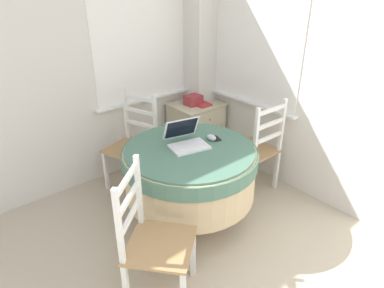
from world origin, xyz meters
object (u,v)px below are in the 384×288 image
Objects in this scene: dining_chair_near_right_window at (256,149)px; storage_box at (193,100)px; dining_chair_near_back_window at (133,145)px; round_dining_table at (190,168)px; computer_mouse at (211,138)px; cell_phone at (216,138)px; book_on_cabinet at (200,103)px; laptop at (186,140)px; dining_chair_camera_near at (153,241)px; corner_cabinet at (196,130)px.

dining_chair_near_right_window is 0.98m from storage_box.
dining_chair_near_back_window reaches higher than storage_box.
computer_mouse reaches higher than round_dining_table.
cell_phone is 0.60m from dining_chair_near_right_window.
storage_box reaches higher than book_on_cabinet.
dining_chair_near_right_window is at bearing -6.80° from laptop.
computer_mouse is 1.07m from dining_chair_camera_near.
computer_mouse is 1.07m from storage_box.
computer_mouse is 0.65m from dining_chair_near_right_window.
dining_chair_near_back_window is (-0.30, 0.83, -0.29)m from computer_mouse.
cell_phone reaches higher than corner_cabinet.
round_dining_table is 0.32m from computer_mouse.
cell_phone is 0.12× the size of dining_chair_near_right_window.
laptop is 0.83m from dining_chair_near_back_window.
laptop is 1.48× the size of book_on_cabinet.
round_dining_table is 0.35m from cell_phone.
computer_mouse reaches higher than cell_phone.
dining_chair_near_back_window is at bearing -174.68° from storage_box.
computer_mouse is at bearing -121.73° from storage_box.
storage_box is 0.72× the size of book_on_cabinet.
dining_chair_near_back_window is 3.92× the size of book_on_cabinet.
book_on_cabinet is at bearing 44.73° from round_dining_table.
book_on_cabinet is at bearing 53.89° from computer_mouse.
dining_chair_near_back_window is at bearing -177.89° from book_on_cabinet.
dining_chair_camera_near is 2.05m from book_on_cabinet.
storage_box is at bearing 48.52° from round_dining_table.
storage_box is (1.49, 1.37, 0.26)m from dining_chair_camera_near.
laptop reaches higher than corner_cabinet.
corner_cabinet is (0.91, 0.08, -0.12)m from dining_chair_near_back_window.
cell_phone is (0.29, -0.01, 0.20)m from round_dining_table.
corner_cabinet is at bearing 45.45° from laptop.
dining_chair_camera_near reaches higher than cell_phone.
round_dining_table is at bearing 179.51° from computer_mouse.
dining_chair_camera_near is 2.04m from storage_box.
laptop is 0.38× the size of dining_chair_camera_near.
round_dining_table reaches higher than book_on_cabinet.
computer_mouse is 0.38× the size of book_on_cabinet.
cell_phone is at bearing -67.86° from dining_chair_near_back_window.
round_dining_table reaches higher than corner_cabinet.
dining_chair_near_right_window is (0.80, -0.10, -0.32)m from laptop.
dining_chair_camera_near reaches higher than storage_box.
laptop is at bearing 36.43° from dining_chair_camera_near.
cell_phone is at bearing -14.99° from laptop.
book_on_cabinet is (0.87, 0.86, 0.14)m from round_dining_table.
computer_mouse is at bearing 170.76° from cell_phone.
storage_box is (0.80, 0.91, 0.18)m from round_dining_table.
storage_box is 0.09m from book_on_cabinet.
dining_chair_near_right_window is at bearing -3.05° from computer_mouse.
laptop reaches higher than cell_phone.
book_on_cabinet is at bearing 86.68° from dining_chair_near_right_window.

